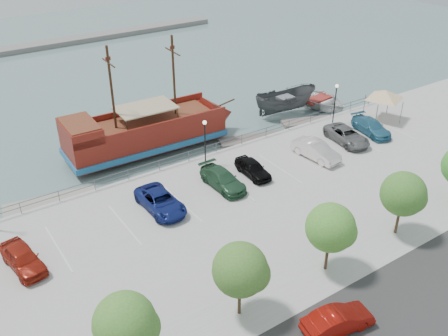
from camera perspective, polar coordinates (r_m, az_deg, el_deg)
ground at (r=41.38m, az=2.70°, el=-4.36°), size 160.00×160.00×0.00m
street at (r=32.41m, az=20.44°, el=-15.92°), size 100.00×8.00×0.04m
sidewalk at (r=34.94m, az=12.67°, el=-10.56°), size 100.00×4.00×0.05m
seawall_railing at (r=46.14m, az=-3.00°, el=1.74°), size 50.00×0.06×1.00m
far_shore at (r=90.71m, az=-13.49°, el=14.51°), size 40.00×3.00×0.80m
pirate_ship at (r=50.02m, az=-7.58°, el=4.37°), size 18.36×5.61×11.52m
patrol_boat at (r=57.48m, az=7.00°, el=7.37°), size 7.92×4.29×2.90m
speedboat at (r=60.35m, az=10.67°, el=7.52°), size 6.40×8.33×1.60m
dock_west at (r=43.73m, az=-19.18°, el=-3.81°), size 7.70×3.30×0.43m
dock_mid at (r=51.55m, az=3.41°, el=3.26°), size 7.42×4.19×0.41m
dock_east at (r=56.33m, az=9.95°, el=5.24°), size 6.90×4.17×0.38m
canopy_tent at (r=55.55m, az=17.99°, el=8.46°), size 5.94×5.94×3.80m
street_sedan at (r=30.24m, az=12.88°, el=-16.61°), size 4.48×2.25×1.41m
lamp_post_mid at (r=44.05m, az=-2.20°, el=3.85°), size 0.36×0.36×4.28m
lamp_post_right at (r=53.47m, az=12.64°, el=7.97°), size 0.36×0.36×4.28m
tree_b at (r=26.25m, az=-10.90°, el=-17.12°), size 3.30×3.20×5.00m
tree_c at (r=28.63m, az=2.17°, el=-11.64°), size 3.30×3.20×5.00m
tree_d at (r=32.38m, az=12.33°, el=-6.79°), size 3.30×3.20×5.00m
tree_e at (r=37.09m, az=20.01°, el=-2.90°), size 3.30×3.20×5.00m
parked_car_a at (r=35.89m, az=-22.01°, el=-9.55°), size 2.41×4.66×1.52m
parked_car_c at (r=39.11m, az=-7.27°, el=-3.81°), size 2.51×5.26×1.45m
parked_car_d at (r=41.60m, az=-0.14°, el=-1.31°), size 2.17×5.03×1.44m
parked_car_e at (r=43.34m, az=3.33°, el=-0.02°), size 1.82×4.14×1.39m
parked_car_f at (r=46.72m, az=10.48°, el=2.01°), size 2.14×5.04×1.62m
parked_car_g at (r=50.33m, az=13.85°, el=3.63°), size 3.06×5.45×1.44m
parked_car_h at (r=52.83m, az=16.47°, el=4.54°), size 2.89×5.23×1.44m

